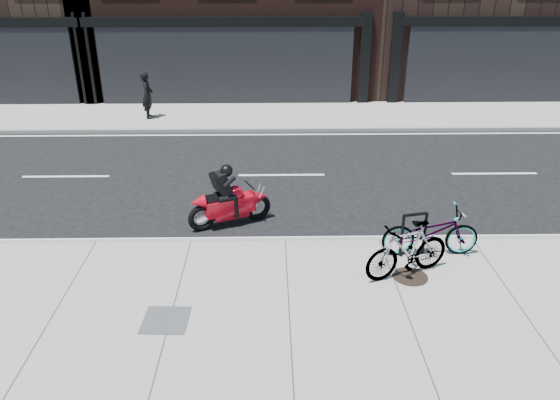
{
  "coord_description": "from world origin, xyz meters",
  "views": [
    {
      "loc": [
        -0.3,
        -12.13,
        5.76
      ],
      "look_at": [
        -0.1,
        -1.6,
        0.9
      ],
      "focal_mm": 35.0,
      "sensor_mm": 36.0,
      "label": 1
    }
  ],
  "objects_px": {
    "bicycle_front": "(430,232)",
    "pedestrian": "(147,95)",
    "motorcycle": "(233,200)",
    "utility_grate": "(166,320)",
    "manhole_cover": "(410,276)",
    "bike_rack": "(414,230)",
    "bicycle_rear": "(407,250)"
  },
  "relations": [
    {
      "from": "bike_rack",
      "to": "manhole_cover",
      "type": "xyz_separation_m",
      "value": [
        -0.22,
        -0.84,
        -0.54
      ]
    },
    {
      "from": "bike_rack",
      "to": "pedestrian",
      "type": "relative_size",
      "value": 0.55
    },
    {
      "from": "bicycle_front",
      "to": "motorcycle",
      "type": "distance_m",
      "value": 4.35
    },
    {
      "from": "bicycle_rear",
      "to": "motorcycle",
      "type": "bearing_deg",
      "value": -147.07
    },
    {
      "from": "motorcycle",
      "to": "utility_grate",
      "type": "height_order",
      "value": "motorcycle"
    },
    {
      "from": "bicycle_rear",
      "to": "motorcycle",
      "type": "height_order",
      "value": "motorcycle"
    },
    {
      "from": "bike_rack",
      "to": "pedestrian",
      "type": "distance_m",
      "value": 12.33
    },
    {
      "from": "bike_rack",
      "to": "motorcycle",
      "type": "height_order",
      "value": "motorcycle"
    },
    {
      "from": "bicycle_front",
      "to": "motorcycle",
      "type": "bearing_deg",
      "value": 66.29
    },
    {
      "from": "bicycle_rear",
      "to": "bicycle_front",
      "type": "bearing_deg",
      "value": 118.23
    },
    {
      "from": "bicycle_front",
      "to": "manhole_cover",
      "type": "height_order",
      "value": "bicycle_front"
    },
    {
      "from": "pedestrian",
      "to": "manhole_cover",
      "type": "bearing_deg",
      "value": -152.67
    },
    {
      "from": "pedestrian",
      "to": "utility_grate",
      "type": "distance_m",
      "value": 12.36
    },
    {
      "from": "manhole_cover",
      "to": "bicycle_rear",
      "type": "bearing_deg",
      "value": 133.46
    },
    {
      "from": "bike_rack",
      "to": "bicycle_front",
      "type": "height_order",
      "value": "bicycle_front"
    },
    {
      "from": "bicycle_front",
      "to": "motorcycle",
      "type": "relative_size",
      "value": 1.03
    },
    {
      "from": "bicycle_rear",
      "to": "utility_grate",
      "type": "bearing_deg",
      "value": -94.33
    },
    {
      "from": "bike_rack",
      "to": "utility_grate",
      "type": "xyz_separation_m",
      "value": [
        -4.61,
        -2.09,
        -0.54
      ]
    },
    {
      "from": "manhole_cover",
      "to": "utility_grate",
      "type": "height_order",
      "value": "same"
    },
    {
      "from": "bike_rack",
      "to": "manhole_cover",
      "type": "relative_size",
      "value": 1.4
    },
    {
      "from": "motorcycle",
      "to": "manhole_cover",
      "type": "relative_size",
      "value": 2.84
    },
    {
      "from": "bicycle_front",
      "to": "pedestrian",
      "type": "distance_m",
      "value": 12.53
    },
    {
      "from": "pedestrian",
      "to": "motorcycle",
      "type": "bearing_deg",
      "value": -162.47
    },
    {
      "from": "bike_rack",
      "to": "bicycle_rear",
      "type": "xyz_separation_m",
      "value": [
        -0.3,
        -0.75,
        -0.01
      ]
    },
    {
      "from": "bike_rack",
      "to": "motorcycle",
      "type": "relative_size",
      "value": 0.49
    },
    {
      "from": "pedestrian",
      "to": "bike_rack",
      "type": "bearing_deg",
      "value": -149.68
    },
    {
      "from": "motorcycle",
      "to": "manhole_cover",
      "type": "xyz_separation_m",
      "value": [
        3.47,
        -2.51,
        -0.46
      ]
    },
    {
      "from": "bike_rack",
      "to": "bicycle_front",
      "type": "bearing_deg",
      "value": 0.0
    },
    {
      "from": "bicycle_front",
      "to": "pedestrian",
      "type": "xyz_separation_m",
      "value": [
        -7.6,
        9.96,
        0.33
      ]
    },
    {
      "from": "motorcycle",
      "to": "utility_grate",
      "type": "xyz_separation_m",
      "value": [
        -0.92,
        -3.75,
        -0.46
      ]
    },
    {
      "from": "motorcycle",
      "to": "bicycle_rear",
      "type": "bearing_deg",
      "value": -59.06
    },
    {
      "from": "bicycle_front",
      "to": "utility_grate",
      "type": "distance_m",
      "value": 5.39
    }
  ]
}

